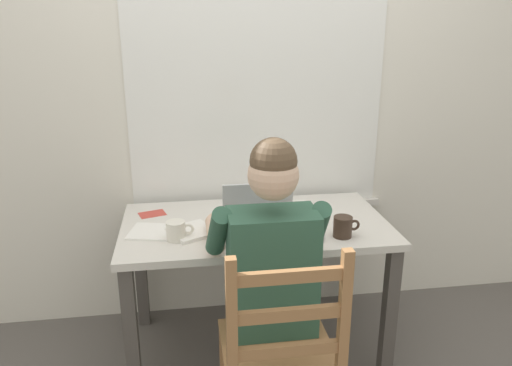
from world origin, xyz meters
name	(u,v)px	position (x,y,z in m)	size (l,w,h in m)	color
ground_plane	(255,345)	(0.00, 0.00, 0.00)	(8.00, 8.00, 0.00)	#56514C
back_wall	(244,90)	(0.00, 0.43, 1.29)	(6.00, 0.08, 2.60)	silver
desk	(255,241)	(0.00, 0.00, 0.61)	(1.29, 0.71, 0.71)	beige
seated_person	(267,266)	(-0.01, -0.43, 0.69)	(0.50, 0.60, 1.26)	#2D5642
wooden_chair	(280,355)	(-0.01, -0.71, 0.47)	(0.42, 0.42, 0.95)	olive
laptop	(261,225)	(0.00, -0.16, 0.76)	(0.33, 0.27, 0.23)	#ADAFB2
computer_mouse	(318,235)	(0.25, -0.23, 0.73)	(0.06, 0.10, 0.03)	#ADAFB2
coffee_mug_white	(176,231)	(-0.38, -0.14, 0.75)	(0.13, 0.09, 0.09)	silver
coffee_mug_dark	(343,227)	(0.37, -0.22, 0.76)	(0.12, 0.09, 0.10)	#38281E
book_stack_main	(292,211)	(0.20, 0.06, 0.74)	(0.19, 0.16, 0.05)	#BC332D
paper_pile_near_laptop	(192,231)	(-0.31, -0.08, 0.72)	(0.19, 0.19, 0.02)	white
paper_pile_back_corner	(153,232)	(-0.49, -0.05, 0.71)	(0.21, 0.19, 0.01)	white
landscape_photo_print	(152,214)	(-0.51, 0.19, 0.71)	(0.13, 0.09, 0.00)	#C63D33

